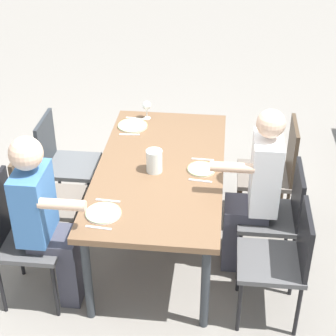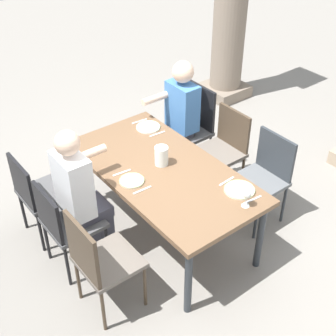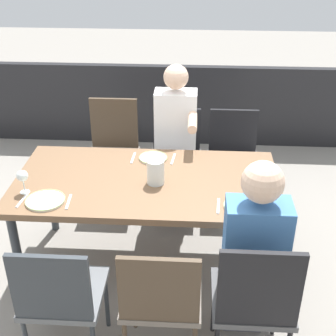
{
  "view_description": "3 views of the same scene",
  "coord_description": "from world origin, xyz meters",
  "px_view_note": "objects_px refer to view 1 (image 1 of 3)",
  "views": [
    {
      "loc": [
        -3.49,
        -0.43,
        2.91
      ],
      "look_at": [
        -0.05,
        -0.06,
        0.76
      ],
      "focal_mm": 58.92,
      "sensor_mm": 36.0,
      "label": 1
    },
    {
      "loc": [
        2.62,
        -1.98,
        3.14
      ],
      "look_at": [
        0.03,
        0.03,
        0.76
      ],
      "focal_mm": 50.52,
      "sensor_mm": 36.0,
      "label": 2
    },
    {
      "loc": [
        -0.32,
        2.75,
        2.36
      ],
      "look_at": [
        -0.15,
        -0.05,
        0.81
      ],
      "focal_mm": 49.79,
      "sensor_mm": 36.0,
      "label": 3
    }
  ],
  "objects_px": {
    "chair_west_south": "(283,257)",
    "water_pitcher": "(154,162)",
    "chair_east_north": "(62,159)",
    "chair_east_south": "(275,168)",
    "plate_0": "(103,213)",
    "chair_west_north": "(19,233)",
    "plate_2": "(133,126)",
    "diner_woman_green": "(45,218)",
    "wine_glass_2": "(147,106)",
    "dining_table": "(160,174)",
    "diner_man_white": "(255,188)",
    "chair_mid_north": "(42,195)",
    "plate_1": "(202,169)",
    "chair_mid_south": "(278,212)"
  },
  "relations": [
    {
      "from": "chair_west_south",
      "to": "chair_east_north",
      "type": "xyz_separation_m",
      "value": [
        1.05,
        1.78,
        0.01
      ]
    },
    {
      "from": "chair_mid_north",
      "to": "chair_east_south",
      "type": "xyz_separation_m",
      "value": [
        0.56,
        -1.79,
        0.01
      ]
    },
    {
      "from": "plate_1",
      "to": "chair_west_south",
      "type": "bearing_deg",
      "value": -138.03
    },
    {
      "from": "dining_table",
      "to": "plate_0",
      "type": "bearing_deg",
      "value": 154.44
    },
    {
      "from": "plate_0",
      "to": "plate_1",
      "type": "relative_size",
      "value": 1.12
    },
    {
      "from": "diner_man_white",
      "to": "wine_glass_2",
      "type": "xyz_separation_m",
      "value": [
        0.95,
        0.92,
        0.15
      ]
    },
    {
      "from": "chair_west_south",
      "to": "chair_east_north",
      "type": "relative_size",
      "value": 0.98
    },
    {
      "from": "dining_table",
      "to": "wine_glass_2",
      "type": "xyz_separation_m",
      "value": [
        0.78,
        0.21,
        0.18
      ]
    },
    {
      "from": "chair_west_north",
      "to": "dining_table",
      "type": "bearing_deg",
      "value": -53.55
    },
    {
      "from": "water_pitcher",
      "to": "chair_west_south",
      "type": "bearing_deg",
      "value": -122.75
    },
    {
      "from": "plate_1",
      "to": "chair_east_south",
      "type": "bearing_deg",
      "value": -55.05
    },
    {
      "from": "chair_west_north",
      "to": "chair_east_north",
      "type": "distance_m",
      "value": 1.05
    },
    {
      "from": "dining_table",
      "to": "chair_mid_north",
      "type": "height_order",
      "value": "chair_mid_north"
    },
    {
      "from": "chair_mid_south",
      "to": "wine_glass_2",
      "type": "bearing_deg",
      "value": 49.34
    },
    {
      "from": "chair_west_north",
      "to": "diner_man_white",
      "type": "height_order",
      "value": "diner_man_white"
    },
    {
      "from": "chair_west_south",
      "to": "diner_woman_green",
      "type": "xyz_separation_m",
      "value": [
        -0.0,
        1.58,
        0.19
      ]
    },
    {
      "from": "dining_table",
      "to": "chair_east_north",
      "type": "height_order",
      "value": "chair_east_north"
    },
    {
      "from": "diner_woman_green",
      "to": "water_pitcher",
      "type": "xyz_separation_m",
      "value": [
        0.6,
        -0.66,
        0.11
      ]
    },
    {
      "from": "chair_west_north",
      "to": "chair_mid_north",
      "type": "distance_m",
      "value": 0.5
    },
    {
      "from": "chair_west_north",
      "to": "diner_woman_green",
      "type": "bearing_deg",
      "value": -90.82
    },
    {
      "from": "wine_glass_2",
      "to": "water_pitcher",
      "type": "bearing_deg",
      "value": -168.32
    },
    {
      "from": "diner_woman_green",
      "to": "plate_2",
      "type": "bearing_deg",
      "value": -16.55
    },
    {
      "from": "chair_west_north",
      "to": "chair_mid_south",
      "type": "height_order",
      "value": "chair_west_north"
    },
    {
      "from": "chair_mid_north",
      "to": "plate_0",
      "type": "bearing_deg",
      "value": -128.58
    },
    {
      "from": "chair_east_south",
      "to": "water_pitcher",
      "type": "distance_m",
      "value": 1.08
    },
    {
      "from": "dining_table",
      "to": "chair_mid_south",
      "type": "distance_m",
      "value": 0.92
    },
    {
      "from": "chair_mid_south",
      "to": "wine_glass_2",
      "type": "relative_size",
      "value": 5.34
    },
    {
      "from": "chair_west_north",
      "to": "chair_east_south",
      "type": "height_order",
      "value": "chair_west_north"
    },
    {
      "from": "wine_glass_2",
      "to": "water_pitcher",
      "type": "height_order",
      "value": "water_pitcher"
    },
    {
      "from": "chair_west_south",
      "to": "chair_mid_south",
      "type": "bearing_deg",
      "value": 0.07
    },
    {
      "from": "chair_east_south",
      "to": "diner_man_white",
      "type": "relative_size",
      "value": 0.71
    },
    {
      "from": "chair_west_north",
      "to": "plate_0",
      "type": "bearing_deg",
      "value": -87.12
    },
    {
      "from": "chair_mid_north",
      "to": "wine_glass_2",
      "type": "distance_m",
      "value": 1.21
    },
    {
      "from": "chair_east_south",
      "to": "plate_1",
      "type": "bearing_deg",
      "value": 124.95
    },
    {
      "from": "chair_mid_south",
      "to": "plate_0",
      "type": "height_order",
      "value": "chair_mid_south"
    },
    {
      "from": "chair_west_south",
      "to": "plate_0",
      "type": "distance_m",
      "value": 1.22
    },
    {
      "from": "chair_east_south",
      "to": "plate_0",
      "type": "relative_size",
      "value": 3.98
    },
    {
      "from": "chair_mid_south",
      "to": "diner_woman_green",
      "type": "relative_size",
      "value": 0.67
    },
    {
      "from": "plate_0",
      "to": "wine_glass_2",
      "type": "distance_m",
      "value": 1.42
    },
    {
      "from": "chair_east_north",
      "to": "chair_east_south",
      "type": "relative_size",
      "value": 0.94
    },
    {
      "from": "chair_east_north",
      "to": "plate_1",
      "type": "distance_m",
      "value": 1.29
    },
    {
      "from": "chair_west_north",
      "to": "plate_2",
      "type": "bearing_deg",
      "value": -24.56
    },
    {
      "from": "chair_west_south",
      "to": "water_pitcher",
      "type": "height_order",
      "value": "water_pitcher"
    },
    {
      "from": "diner_man_white",
      "to": "plate_1",
      "type": "xyz_separation_m",
      "value": [
        0.15,
        0.39,
        0.04
      ]
    },
    {
      "from": "chair_west_north",
      "to": "plate_2",
      "type": "distance_m",
      "value": 1.42
    },
    {
      "from": "dining_table",
      "to": "chair_west_north",
      "type": "distance_m",
      "value": 1.12
    },
    {
      "from": "chair_mid_north",
      "to": "plate_0",
      "type": "distance_m",
      "value": 0.78
    },
    {
      "from": "wine_glass_2",
      "to": "dining_table",
      "type": "bearing_deg",
      "value": -164.82
    },
    {
      "from": "dining_table",
      "to": "diner_woman_green",
      "type": "bearing_deg",
      "value": 133.82
    },
    {
      "from": "chair_west_north",
      "to": "plate_0",
      "type": "height_order",
      "value": "chair_west_north"
    }
  ]
}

